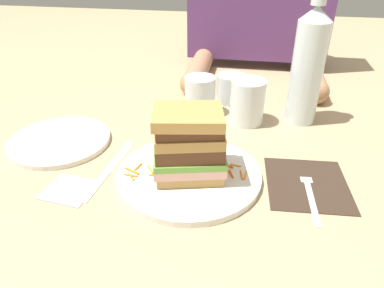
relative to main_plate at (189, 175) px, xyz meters
name	(u,v)px	position (x,y,z in m)	size (l,w,h in m)	color
ground_plane	(187,172)	(-0.01, 0.02, -0.01)	(3.00, 3.00, 0.00)	tan
main_plate	(189,175)	(0.00, 0.00, 0.00)	(0.25, 0.25, 0.01)	white
sandwich	(189,143)	(0.00, 0.00, 0.07)	(0.14, 0.12, 0.12)	tan
carrot_shred_0	(154,175)	(-0.06, -0.02, 0.01)	(0.00, 0.00, 0.02)	orange
carrot_shred_1	(151,170)	(-0.07, -0.01, 0.01)	(0.00, 0.00, 0.03)	orange
carrot_shred_2	(138,167)	(-0.09, 0.00, 0.01)	(0.00, 0.00, 0.02)	orange
carrot_shred_3	(131,175)	(-0.10, -0.03, 0.01)	(0.00, 0.00, 0.03)	orange
carrot_shred_4	(132,171)	(-0.10, -0.02, 0.01)	(0.00, 0.00, 0.03)	orange
carrot_shred_5	(131,177)	(-0.10, -0.03, 0.01)	(0.00, 0.00, 0.02)	orange
carrot_shred_6	(225,165)	(0.06, 0.03, 0.01)	(0.00, 0.00, 0.03)	orange
carrot_shred_7	(236,165)	(0.08, 0.03, 0.01)	(0.00, 0.00, 0.02)	orange
carrot_shred_8	(224,166)	(0.06, 0.03, 0.01)	(0.00, 0.00, 0.03)	orange
carrot_shred_9	(231,174)	(0.07, 0.00, 0.01)	(0.00, 0.00, 0.02)	orange
carrot_shred_10	(245,175)	(0.10, 0.00, 0.01)	(0.00, 0.00, 0.03)	orange
carrot_shred_11	(224,173)	(0.06, 0.01, 0.01)	(0.00, 0.00, 0.02)	orange
carrot_shred_12	(241,175)	(0.09, 0.01, 0.01)	(0.00, 0.00, 0.03)	orange
napkin_dark	(307,182)	(0.21, 0.02, 0.00)	(0.14, 0.15, 0.00)	#38281E
fork	(309,189)	(0.21, 0.00, 0.00)	(0.02, 0.17, 0.00)	silver
knife	(108,170)	(-0.15, -0.01, 0.00)	(0.03, 0.20, 0.00)	silver
juice_glass	(247,104)	(0.09, 0.24, 0.04)	(0.08, 0.08, 0.10)	white
water_bottle	(308,65)	(0.21, 0.27, 0.13)	(0.07, 0.07, 0.29)	silver
empty_tumbler_0	(231,89)	(0.04, 0.34, 0.03)	(0.07, 0.07, 0.07)	silver
empty_tumbler_1	(200,95)	(-0.02, 0.27, 0.04)	(0.07, 0.07, 0.09)	silver
side_plate	(60,141)	(-0.29, 0.07, 0.00)	(0.20, 0.20, 0.01)	white
napkin_pink	(70,190)	(-0.19, -0.07, 0.00)	(0.08, 0.07, 0.00)	pink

